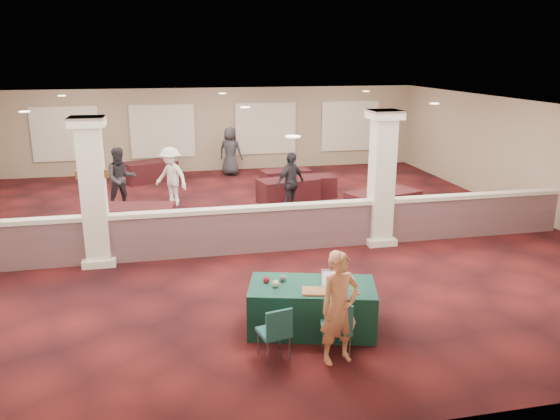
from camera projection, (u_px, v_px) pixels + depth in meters
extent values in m
plane|color=#491213|center=(247.00, 232.00, 14.11)|extent=(16.00, 16.00, 0.00)
cube|color=gray|center=(215.00, 130.00, 21.19)|extent=(16.00, 0.04, 3.20)
cube|color=gray|center=(353.00, 314.00, 6.15)|extent=(16.00, 0.04, 3.20)
cube|color=gray|center=(528.00, 159.00, 15.28)|extent=(0.04, 16.00, 3.20)
cube|color=white|center=(245.00, 107.00, 13.23)|extent=(16.00, 16.00, 0.02)
cube|color=brown|center=(257.00, 231.00, 12.56)|extent=(15.60, 0.20, 1.00)
cube|color=beige|center=(257.00, 208.00, 12.41)|extent=(15.60, 0.28, 0.10)
cube|color=silver|center=(94.00, 193.00, 11.56)|extent=(0.50, 0.50, 3.20)
cube|color=silver|center=(100.00, 260.00, 11.97)|extent=(0.70, 0.70, 0.16)
cube|color=silver|center=(87.00, 122.00, 11.14)|extent=(0.72, 0.72, 0.20)
cube|color=silver|center=(382.00, 179.00, 12.87)|extent=(0.50, 0.50, 3.20)
cube|color=silver|center=(378.00, 239.00, 13.28)|extent=(0.70, 0.70, 0.16)
cube|color=silver|center=(385.00, 114.00, 12.45)|extent=(0.72, 0.72, 0.20)
cylinder|color=brown|center=(78.00, 175.00, 11.39)|extent=(0.12, 0.12, 0.18)
cylinder|color=white|center=(78.00, 175.00, 11.39)|extent=(0.09, 0.09, 0.10)
cylinder|color=brown|center=(106.00, 174.00, 11.50)|extent=(0.12, 0.12, 0.18)
cylinder|color=white|center=(106.00, 174.00, 11.50)|extent=(0.09, 0.09, 0.10)
cube|color=#103B2E|center=(312.00, 307.00, 9.02)|extent=(2.25, 1.53, 0.79)
cube|color=#1C4F54|center=(336.00, 328.00, 8.26)|extent=(0.54, 0.54, 0.06)
cube|color=#1C4F54|center=(338.00, 319.00, 7.99)|extent=(0.43, 0.14, 0.43)
cylinder|color=slate|center=(325.00, 348.00, 8.14)|extent=(0.03, 0.03, 0.41)
cylinder|color=slate|center=(350.00, 348.00, 8.14)|extent=(0.03, 0.03, 0.41)
cylinder|color=slate|center=(323.00, 335.00, 8.50)|extent=(0.03, 0.03, 0.41)
cylinder|color=slate|center=(347.00, 335.00, 8.50)|extent=(0.03, 0.03, 0.41)
cube|color=#1C4F54|center=(274.00, 332.00, 8.15)|extent=(0.52, 0.52, 0.06)
cube|color=#1C4F54|center=(279.00, 324.00, 7.92)|extent=(0.42, 0.13, 0.41)
cylinder|color=slate|center=(268.00, 354.00, 7.99)|extent=(0.03, 0.03, 0.40)
cylinder|color=slate|center=(290.00, 349.00, 8.13)|extent=(0.03, 0.03, 0.40)
cylinder|color=slate|center=(258.00, 343.00, 8.30)|extent=(0.03, 0.03, 0.40)
cylinder|color=slate|center=(280.00, 338.00, 8.44)|extent=(0.03, 0.03, 0.40)
imported|color=#F08C68|center=(339.00, 308.00, 7.95)|extent=(0.70, 0.54, 1.73)
cube|color=black|center=(136.00, 221.00, 13.73)|extent=(2.04, 1.28, 0.77)
cube|color=black|center=(288.00, 191.00, 16.85)|extent=(1.96, 1.26, 0.73)
cube|color=black|center=(383.00, 206.00, 15.06)|extent=(2.18, 1.54, 0.80)
cube|color=black|center=(151.00, 171.00, 19.62)|extent=(2.00, 1.48, 0.73)
cube|color=black|center=(286.00, 179.00, 18.53)|extent=(1.72, 1.04, 0.65)
cube|color=black|center=(309.00, 186.00, 17.53)|extent=(1.67, 0.86, 0.67)
imported|color=black|center=(121.00, 179.00, 15.97)|extent=(0.98, 0.70, 1.84)
imported|color=silver|center=(171.00, 177.00, 16.32)|extent=(1.19, 1.16, 1.78)
imported|color=black|center=(291.00, 183.00, 15.58)|extent=(1.14, 0.98, 1.77)
imported|color=black|center=(230.00, 151.00, 20.53)|extent=(1.02, 0.83, 1.81)
cube|color=#B9B9BD|center=(332.00, 287.00, 8.84)|extent=(0.41, 0.33, 0.02)
cube|color=#B9B9BD|center=(332.00, 276.00, 8.92)|extent=(0.35, 0.11, 0.24)
cube|color=silver|center=(332.00, 277.00, 8.92)|extent=(0.31, 0.09, 0.21)
cube|color=#C7681F|center=(316.00, 291.00, 8.64)|extent=(0.50, 0.43, 0.03)
sphere|color=beige|center=(276.00, 284.00, 8.82)|extent=(0.12, 0.12, 0.12)
sphere|color=maroon|center=(266.00, 280.00, 8.99)|extent=(0.11, 0.11, 0.11)
sphere|color=#4C4C51|center=(283.00, 278.00, 9.05)|extent=(0.11, 0.11, 0.11)
cube|color=red|center=(357.00, 294.00, 8.58)|extent=(0.13, 0.07, 0.01)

